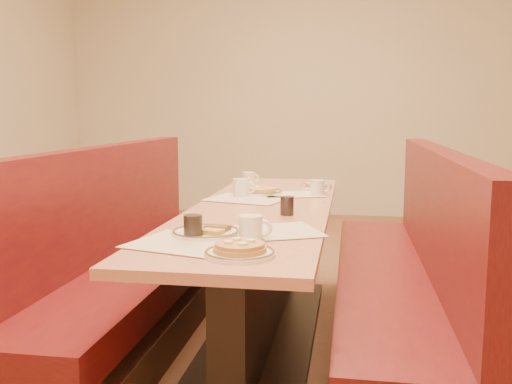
% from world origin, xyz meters
% --- Properties ---
extents(ground, '(8.00, 8.00, 0.00)m').
position_xyz_m(ground, '(0.00, 0.00, 0.00)').
color(ground, '#9E6647').
rests_on(ground, ground).
extents(diner_table, '(0.70, 2.50, 0.75)m').
position_xyz_m(diner_table, '(0.00, 0.00, 0.37)').
color(diner_table, black).
rests_on(diner_table, ground).
extents(booth_left, '(0.55, 2.50, 1.05)m').
position_xyz_m(booth_left, '(-0.73, 0.00, 0.36)').
color(booth_left, '#4C3326').
rests_on(booth_left, ground).
extents(booth_right, '(0.55, 2.50, 1.05)m').
position_xyz_m(booth_right, '(0.73, 0.00, 0.36)').
color(booth_right, '#4C3326').
rests_on(booth_right, ground).
extents(placemat_near_left, '(0.51, 0.44, 0.00)m').
position_xyz_m(placemat_near_left, '(-0.12, -0.89, 0.75)').
color(placemat_near_left, beige).
rests_on(placemat_near_left, diner_table).
extents(placemat_near_right, '(0.51, 0.46, 0.00)m').
position_xyz_m(placemat_near_right, '(0.12, -0.63, 0.75)').
color(placemat_near_right, beige).
rests_on(placemat_near_right, diner_table).
extents(placemat_far_left, '(0.48, 0.41, 0.00)m').
position_xyz_m(placemat_far_left, '(-0.12, 0.22, 0.75)').
color(placemat_far_left, beige).
rests_on(placemat_far_left, diner_table).
extents(placemat_far_right, '(0.40, 0.34, 0.00)m').
position_xyz_m(placemat_far_right, '(0.12, 0.44, 0.75)').
color(placemat_far_right, beige).
rests_on(placemat_far_right, diner_table).
extents(pancake_plate, '(0.24, 0.24, 0.05)m').
position_xyz_m(pancake_plate, '(0.09, -1.02, 0.77)').
color(pancake_plate, white).
rests_on(pancake_plate, diner_table).
extents(eggs_plate, '(0.27, 0.27, 0.05)m').
position_xyz_m(eggs_plate, '(-0.11, -0.72, 0.77)').
color(eggs_plate, white).
rests_on(eggs_plate, diner_table).
extents(extra_plate_mid, '(0.21, 0.21, 0.04)m').
position_xyz_m(extra_plate_mid, '(0.23, 0.79, 0.76)').
color(extra_plate_mid, white).
rests_on(extra_plate_mid, diner_table).
extents(extra_plate_far, '(0.25, 0.25, 0.05)m').
position_xyz_m(extra_plate_far, '(-0.07, 0.44, 0.77)').
color(extra_plate_far, white).
rests_on(extra_plate_far, diner_table).
extents(coffee_mug_a, '(0.13, 0.09, 0.10)m').
position_xyz_m(coffee_mug_a, '(0.08, -0.78, 0.80)').
color(coffee_mug_a, white).
rests_on(coffee_mug_a, diner_table).
extents(coffee_mug_b, '(0.13, 0.10, 0.10)m').
position_xyz_m(coffee_mug_b, '(-0.17, 0.33, 0.80)').
color(coffee_mug_b, white).
rests_on(coffee_mug_b, diner_table).
extents(coffee_mug_c, '(0.12, 0.08, 0.09)m').
position_xyz_m(coffee_mug_c, '(0.26, 0.46, 0.80)').
color(coffee_mug_c, white).
rests_on(coffee_mug_c, diner_table).
extents(coffee_mug_d, '(0.11, 0.08, 0.09)m').
position_xyz_m(coffee_mug_d, '(-0.22, 0.85, 0.80)').
color(coffee_mug_d, white).
rests_on(coffee_mug_d, diner_table).
extents(soda_tumbler_near, '(0.07, 0.07, 0.10)m').
position_xyz_m(soda_tumbler_near, '(-0.14, -0.82, 0.80)').
color(soda_tumbler_near, black).
rests_on(soda_tumbler_near, diner_table).
extents(soda_tumbler_mid, '(0.06, 0.06, 0.09)m').
position_xyz_m(soda_tumbler_mid, '(0.16, -0.22, 0.79)').
color(soda_tumbler_mid, black).
rests_on(soda_tumbler_mid, diner_table).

